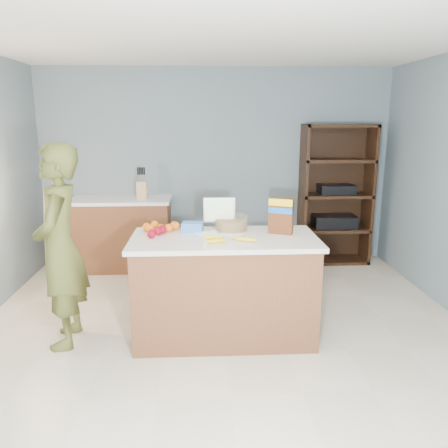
{
  "coord_description": "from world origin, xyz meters",
  "views": [
    {
      "loc": [
        -0.18,
        -3.21,
        1.86
      ],
      "look_at": [
        0.0,
        0.35,
        1.0
      ],
      "focal_mm": 35.0,
      "sensor_mm": 36.0,
      "label": 1
    }
  ],
  "objects_px": {
    "shelving_unit": "(334,197)",
    "person": "(60,247)",
    "tv": "(219,211)",
    "counter_peninsula": "(224,291)",
    "cereal_box": "(281,213)"
  },
  "relations": [
    {
      "from": "shelving_unit",
      "to": "person",
      "type": "distance_m",
      "value": 3.57
    },
    {
      "from": "person",
      "to": "tv",
      "type": "xyz_separation_m",
      "value": [
        1.32,
        0.33,
        0.22
      ]
    },
    {
      "from": "counter_peninsula",
      "to": "cereal_box",
      "type": "relative_size",
      "value": 5.08
    },
    {
      "from": "counter_peninsula",
      "to": "person",
      "type": "relative_size",
      "value": 0.93
    },
    {
      "from": "tv",
      "to": "cereal_box",
      "type": "distance_m",
      "value": 0.56
    },
    {
      "from": "shelving_unit",
      "to": "tv",
      "type": "relative_size",
      "value": 6.38
    },
    {
      "from": "person",
      "to": "cereal_box",
      "type": "height_order",
      "value": "person"
    },
    {
      "from": "tv",
      "to": "cereal_box",
      "type": "relative_size",
      "value": 0.92
    },
    {
      "from": "shelving_unit",
      "to": "cereal_box",
      "type": "height_order",
      "value": "shelving_unit"
    },
    {
      "from": "counter_peninsula",
      "to": "person",
      "type": "bearing_deg",
      "value": -178.7
    },
    {
      "from": "shelving_unit",
      "to": "cereal_box",
      "type": "xyz_separation_m",
      "value": [
        -1.06,
        -1.96,
        0.21
      ]
    },
    {
      "from": "cereal_box",
      "to": "counter_peninsula",
      "type": "bearing_deg",
      "value": -169.48
    },
    {
      "from": "person",
      "to": "shelving_unit",
      "type": "bearing_deg",
      "value": 119.8
    },
    {
      "from": "shelving_unit",
      "to": "person",
      "type": "xyz_separation_m",
      "value": [
        -2.9,
        -2.08,
        -0.02
      ]
    },
    {
      "from": "counter_peninsula",
      "to": "tv",
      "type": "xyz_separation_m",
      "value": [
        -0.03,
        0.3,
        0.64
      ]
    }
  ]
}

